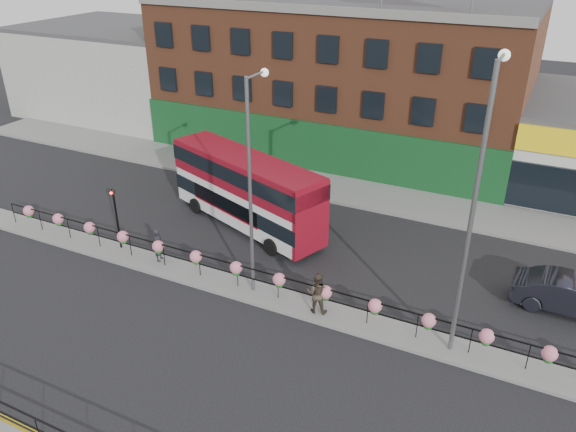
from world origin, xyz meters
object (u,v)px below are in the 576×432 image
at_px(car, 572,296).
at_px(lamp_column_west, 252,171).
at_px(lamp_column_east, 477,192).
at_px(pedestrian_b, 317,293).
at_px(pedestrian_a, 159,245).
at_px(double_decker_bus, 246,185).

height_order(car, lamp_column_west, lamp_column_west).
distance_m(lamp_column_west, lamp_column_east, 8.63).
height_order(car, pedestrian_b, pedestrian_b).
distance_m(car, pedestrian_b, 10.57).
bearing_deg(pedestrian_b, lamp_column_east, 170.58).
bearing_deg(pedestrian_a, double_decker_bus, -34.90).
xyz_separation_m(double_decker_bus, pedestrian_b, (6.47, -5.56, -1.37)).
bearing_deg(pedestrian_b, double_decker_bus, -53.86).
bearing_deg(lamp_column_east, lamp_column_west, 179.36).
relative_size(pedestrian_a, lamp_column_west, 0.18).
relative_size(car, lamp_column_east, 0.44).
bearing_deg(car, pedestrian_b, 117.10).
height_order(double_decker_bus, lamp_column_west, lamp_column_west).
bearing_deg(pedestrian_b, lamp_column_west, -21.45).
relative_size(pedestrian_b, lamp_column_west, 0.20).
distance_m(double_decker_bus, lamp_column_west, 6.92).
bearing_deg(lamp_column_west, double_decker_bus, 123.21).
distance_m(car, lamp_column_east, 8.29).
height_order(double_decker_bus, pedestrian_b, double_decker_bus).
height_order(car, pedestrian_a, pedestrian_a).
distance_m(car, pedestrian_a, 18.30).
bearing_deg(lamp_column_east, pedestrian_b, -176.24).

